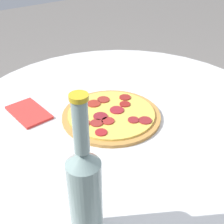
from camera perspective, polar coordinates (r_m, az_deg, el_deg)
table at (r=1.05m, az=1.94°, el=-6.75°), size 1.02×1.02×0.70m
pizza at (r=0.93m, az=-0.01°, el=-0.62°), size 0.30×0.30×0.02m
beer_bottle at (r=0.56m, az=-4.96°, el=-14.14°), size 0.06×0.06×0.31m
napkin at (r=0.99m, az=-14.98°, el=-0.08°), size 0.15×0.10×0.01m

